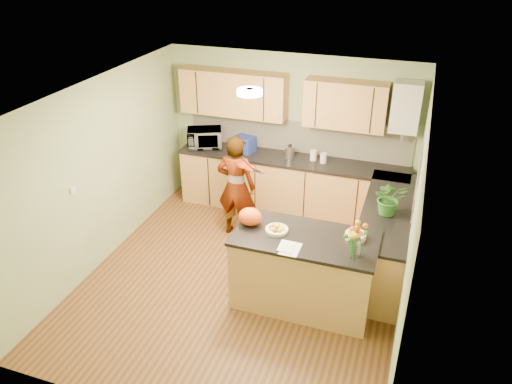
% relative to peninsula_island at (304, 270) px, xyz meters
% --- Properties ---
extents(floor, '(4.50, 4.50, 0.00)m').
position_rel_peninsula_island_xyz_m(floor, '(-0.85, 0.19, -0.48)').
color(floor, '#523117').
rests_on(floor, ground).
extents(ceiling, '(4.00, 4.50, 0.02)m').
position_rel_peninsula_island_xyz_m(ceiling, '(-0.85, 0.19, 2.02)').
color(ceiling, silver).
rests_on(ceiling, wall_back).
extents(wall_back, '(4.00, 0.02, 2.50)m').
position_rel_peninsula_island_xyz_m(wall_back, '(-0.85, 2.44, 0.77)').
color(wall_back, '#8BA072').
rests_on(wall_back, floor).
extents(wall_front, '(4.00, 0.02, 2.50)m').
position_rel_peninsula_island_xyz_m(wall_front, '(-0.85, -2.06, 0.77)').
color(wall_front, '#8BA072').
rests_on(wall_front, floor).
extents(wall_left, '(0.02, 4.50, 2.50)m').
position_rel_peninsula_island_xyz_m(wall_left, '(-2.85, 0.19, 0.77)').
color(wall_left, '#8BA072').
rests_on(wall_left, floor).
extents(wall_right, '(0.02, 4.50, 2.50)m').
position_rel_peninsula_island_xyz_m(wall_right, '(1.15, 0.19, 0.77)').
color(wall_right, '#8BA072').
rests_on(wall_right, floor).
extents(back_counter, '(3.64, 0.62, 0.94)m').
position_rel_peninsula_island_xyz_m(back_counter, '(-0.75, 2.14, -0.01)').
color(back_counter, '#B17F46').
rests_on(back_counter, floor).
extents(right_counter, '(0.62, 2.24, 0.94)m').
position_rel_peninsula_island_xyz_m(right_counter, '(0.85, 1.04, -0.01)').
color(right_counter, '#B17F46').
rests_on(right_counter, floor).
extents(splashback, '(3.60, 0.02, 0.52)m').
position_rel_peninsula_island_xyz_m(splashback, '(-0.75, 2.43, 0.72)').
color(splashback, beige).
rests_on(splashback, back_counter).
extents(upper_cabinets, '(3.20, 0.34, 0.70)m').
position_rel_peninsula_island_xyz_m(upper_cabinets, '(-1.03, 2.27, 1.37)').
color(upper_cabinets, '#B17F46').
rests_on(upper_cabinets, wall_back).
extents(boiler, '(0.40, 0.30, 0.86)m').
position_rel_peninsula_island_xyz_m(boiler, '(0.85, 2.28, 1.41)').
color(boiler, silver).
rests_on(boiler, wall_back).
extents(window_right, '(0.01, 1.30, 1.05)m').
position_rel_peninsula_island_xyz_m(window_right, '(1.14, 0.79, 1.07)').
color(window_right, silver).
rests_on(window_right, wall_right).
extents(light_switch, '(0.02, 0.09, 0.09)m').
position_rel_peninsula_island_xyz_m(light_switch, '(-2.84, -0.41, 0.82)').
color(light_switch, silver).
rests_on(light_switch, wall_left).
extents(ceiling_lamp, '(0.30, 0.30, 0.07)m').
position_rel_peninsula_island_xyz_m(ceiling_lamp, '(-0.85, 0.49, 1.98)').
color(ceiling_lamp, '#FFEABF').
rests_on(ceiling_lamp, ceiling).
extents(peninsula_island, '(1.68, 0.86, 0.96)m').
position_rel_peninsula_island_xyz_m(peninsula_island, '(0.00, 0.00, 0.00)').
color(peninsula_island, '#B17F46').
rests_on(peninsula_island, floor).
extents(fruit_dish, '(0.27, 0.27, 0.09)m').
position_rel_peninsula_island_xyz_m(fruit_dish, '(-0.35, -0.00, 0.52)').
color(fruit_dish, '#F1E8C1').
rests_on(fruit_dish, peninsula_island).
extents(orange_bowl, '(0.24, 0.24, 0.14)m').
position_rel_peninsula_island_xyz_m(orange_bowl, '(0.55, 0.15, 0.54)').
color(orange_bowl, '#F1E8C1').
rests_on(orange_bowl, peninsula_island).
extents(flower_vase, '(0.25, 0.25, 0.45)m').
position_rel_peninsula_island_xyz_m(flower_vase, '(0.60, -0.18, 0.78)').
color(flower_vase, silver).
rests_on(flower_vase, peninsula_island).
extents(orange_bag, '(0.31, 0.28, 0.21)m').
position_rel_peninsula_island_xyz_m(orange_bag, '(-0.70, 0.05, 0.59)').
color(orange_bag, '#FC4E14').
rests_on(orange_bag, peninsula_island).
extents(papers, '(0.21, 0.29, 0.01)m').
position_rel_peninsula_island_xyz_m(papers, '(-0.10, -0.30, 0.49)').
color(papers, white).
rests_on(papers, peninsula_island).
extents(violinist, '(0.58, 0.38, 1.59)m').
position_rel_peninsula_island_xyz_m(violinist, '(-1.33, 1.23, 0.31)').
color(violinist, '#EBB490').
rests_on(violinist, floor).
extents(violin, '(0.62, 0.54, 0.16)m').
position_rel_peninsula_island_xyz_m(violin, '(-1.13, 1.01, 0.79)').
color(violin, '#500B05').
rests_on(violin, violinist).
extents(microwave, '(0.65, 0.56, 0.30)m').
position_rel_peninsula_island_xyz_m(microwave, '(-2.23, 2.15, 0.61)').
color(microwave, silver).
rests_on(microwave, back_counter).
extents(blue_box, '(0.36, 0.31, 0.25)m').
position_rel_peninsula_island_xyz_m(blue_box, '(-1.54, 2.17, 0.58)').
color(blue_box, navy).
rests_on(blue_box, back_counter).
extents(kettle, '(0.15, 0.15, 0.27)m').
position_rel_peninsula_island_xyz_m(kettle, '(-0.79, 2.14, 0.57)').
color(kettle, '#B2B2B7').
rests_on(kettle, back_counter).
extents(jar_cream, '(0.13, 0.13, 0.16)m').
position_rel_peninsula_island_xyz_m(jar_cream, '(-0.42, 2.19, 0.54)').
color(jar_cream, '#F1E8C1').
rests_on(jar_cream, back_counter).
extents(jar_white, '(0.13, 0.13, 0.16)m').
position_rel_peninsula_island_xyz_m(jar_white, '(-0.25, 2.14, 0.53)').
color(jar_white, silver).
rests_on(jar_white, back_counter).
extents(potted_plant, '(0.47, 0.43, 0.45)m').
position_rel_peninsula_island_xyz_m(potted_plant, '(0.85, 0.89, 0.68)').
color(potted_plant, '#307527').
rests_on(potted_plant, right_counter).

